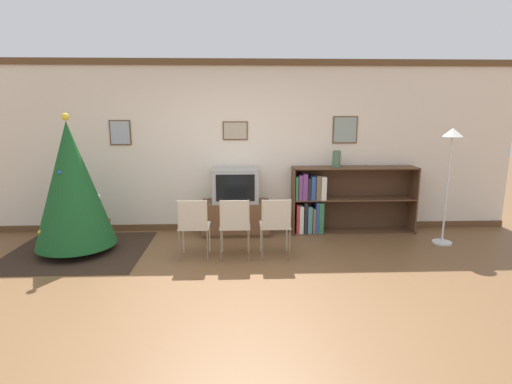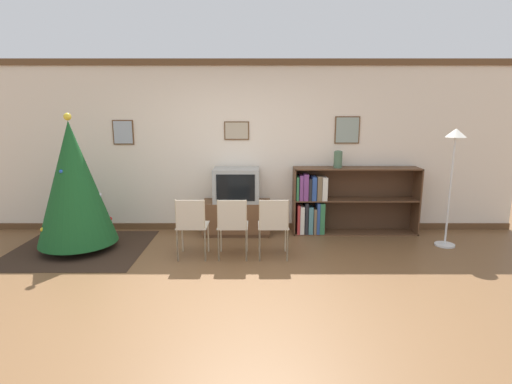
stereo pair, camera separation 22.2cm
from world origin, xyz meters
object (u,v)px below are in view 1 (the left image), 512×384
object	(u,v)px
television	(235,185)
vase	(336,159)
folding_chair_right	(276,224)
bookshelf	(330,201)
folding_chair_center	(235,224)
christmas_tree	(72,185)
standing_lamp	(450,156)
tv_console	(236,218)
folding_chair_left	(194,225)

from	to	relation	value
television	vase	distance (m)	1.63
folding_chair_right	vase	size ratio (longest dim) A/B	3.09
bookshelf	television	bearing A→B (deg)	-177.55
folding_chair_center	vase	size ratio (longest dim) A/B	3.09
christmas_tree	folding_chair_center	world-z (taller)	christmas_tree
television	standing_lamp	world-z (taller)	standing_lamp
tv_console	folding_chair_right	bearing A→B (deg)	-63.51
tv_console	bookshelf	world-z (taller)	bookshelf
television	folding_chair_center	world-z (taller)	television
standing_lamp	folding_chair_right	bearing A→B (deg)	-168.55
tv_console	vase	size ratio (longest dim) A/B	3.99
tv_console	folding_chair_right	world-z (taller)	folding_chair_right
folding_chair_center	standing_lamp	distance (m)	3.21
folding_chair_left	standing_lamp	bearing A→B (deg)	8.09
television	folding_chair_left	world-z (taller)	television
christmas_tree	folding_chair_center	size ratio (longest dim) A/B	2.31
folding_chair_center	folding_chair_right	distance (m)	0.53
standing_lamp	christmas_tree	bearing A→B (deg)	-178.36
television	folding_chair_left	distance (m)	1.24
tv_console	vase	distance (m)	1.83
tv_console	christmas_tree	bearing A→B (deg)	-161.99
folding_chair_center	folding_chair_left	bearing A→B (deg)	180.00
television	folding_chair_center	xyz separation A→B (m)	(-0.00, -1.07, -0.32)
television	standing_lamp	distance (m)	3.15
folding_chair_center	folding_chair_right	xyz separation A→B (m)	(0.53, 0.00, 0.00)
folding_chair_right	tv_console	bearing A→B (deg)	116.49
folding_chair_left	folding_chair_right	distance (m)	1.07
folding_chair_center	bookshelf	xyz separation A→B (m)	(1.51, 1.14, 0.03)
vase	standing_lamp	world-z (taller)	standing_lamp
folding_chair_left	folding_chair_right	world-z (taller)	same
tv_console	folding_chair_right	distance (m)	1.22
folding_chair_center	folding_chair_right	size ratio (longest dim) A/B	1.00
television	christmas_tree	bearing A→B (deg)	-162.05
bookshelf	standing_lamp	xyz separation A→B (m)	(1.55, -0.62, 0.79)
folding_chair_right	standing_lamp	world-z (taller)	standing_lamp
tv_console	bookshelf	distance (m)	1.53
vase	tv_console	bearing A→B (deg)	-178.55
bookshelf	vase	size ratio (longest dim) A/B	7.39
christmas_tree	television	xyz separation A→B (m)	(2.20, 0.71, -0.16)
tv_console	folding_chair_center	size ratio (longest dim) A/B	1.29
christmas_tree	standing_lamp	world-z (taller)	christmas_tree
folding_chair_left	vase	distance (m)	2.49
tv_console	folding_chair_center	world-z (taller)	folding_chair_center
christmas_tree	vase	xyz separation A→B (m)	(3.77, 0.75, 0.24)
christmas_tree	folding_chair_center	xyz separation A→B (m)	(2.20, -0.36, -0.48)
christmas_tree	vase	bearing A→B (deg)	11.30
tv_console	standing_lamp	bearing A→B (deg)	-10.43
television	folding_chair_right	size ratio (longest dim) A/B	0.86
tv_console	folding_chair_center	xyz separation A→B (m)	(-0.00, -1.07, 0.21)
standing_lamp	television	bearing A→B (deg)	169.61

